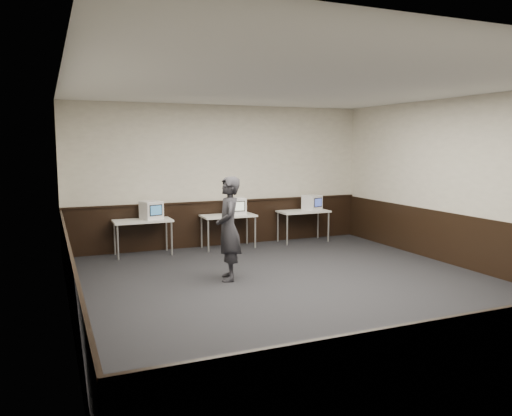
{
  "coord_description": "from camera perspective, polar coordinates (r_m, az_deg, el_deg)",
  "views": [
    {
      "loc": [
        -3.71,
        -6.81,
        2.32
      ],
      "look_at": [
        -0.17,
        1.6,
        1.15
      ],
      "focal_mm": 35.0,
      "sensor_mm": 36.0,
      "label": 1
    }
  ],
  "objects": [
    {
      "name": "emac_center",
      "position": [
        11.21,
        -2.25,
        0.23
      ],
      "size": [
        0.42,
        0.44,
        0.38
      ],
      "rotation": [
        0.0,
        0.0,
        -0.09
      ],
      "color": "white",
      "rests_on": "desk_center"
    },
    {
      "name": "left_wall",
      "position": [
        6.86,
        -20.96,
        0.8
      ],
      "size": [
        0.0,
        8.0,
        8.0
      ],
      "primitive_type": "plane",
      "rotation": [
        1.57,
        0.0,
        1.57
      ],
      "color": "beige",
      "rests_on": "ground"
    },
    {
      "name": "wainscot_right",
      "position": [
        10.07,
        23.35,
        -3.72
      ],
      "size": [
        0.04,
        7.98,
        1.0
      ],
      "primitive_type": "cube",
      "color": "black",
      "rests_on": "right_wall"
    },
    {
      "name": "wainscot_back",
      "position": [
        11.56,
        -3.82,
        -1.78
      ],
      "size": [
        6.98,
        0.04,
        1.0
      ],
      "primitive_type": "cube",
      "color": "black",
      "rests_on": "back_wall"
    },
    {
      "name": "floor",
      "position": [
        8.1,
        5.56,
        -9.38
      ],
      "size": [
        8.0,
        8.0,
        0.0
      ],
      "primitive_type": "plane",
      "color": "black",
      "rests_on": "ground"
    },
    {
      "name": "wainscot_left",
      "position": [
        7.06,
        -20.39,
        -8.11
      ],
      "size": [
        0.04,
        7.98,
        1.0
      ],
      "primitive_type": "cube",
      "color": "black",
      "rests_on": "left_wall"
    },
    {
      "name": "desk_right",
      "position": [
        11.94,
        5.43,
        -0.63
      ],
      "size": [
        1.2,
        0.6,
        0.75
      ],
      "color": "silver",
      "rests_on": "ground"
    },
    {
      "name": "desk_left",
      "position": [
        10.7,
        -12.82,
        -1.71
      ],
      "size": [
        1.2,
        0.6,
        0.75
      ],
      "color": "silver",
      "rests_on": "ground"
    },
    {
      "name": "wainscot_rail",
      "position": [
        11.47,
        -3.81,
        0.78
      ],
      "size": [
        6.98,
        0.06,
        0.04
      ],
      "primitive_type": "cube",
      "color": "black",
      "rests_on": "wainscot_back"
    },
    {
      "name": "ceiling",
      "position": [
        7.81,
        5.86,
        13.74
      ],
      "size": [
        8.0,
        8.0,
        0.0
      ],
      "primitive_type": "plane",
      "rotation": [
        3.14,
        0.0,
        0.0
      ],
      "color": "white",
      "rests_on": "back_wall"
    },
    {
      "name": "back_wall",
      "position": [
        11.45,
        -3.9,
        3.68
      ],
      "size": [
        7.0,
        0.0,
        7.0
      ],
      "primitive_type": "plane",
      "rotation": [
        1.57,
        0.0,
        0.0
      ],
      "color": "beige",
      "rests_on": "ground"
    },
    {
      "name": "right_wall",
      "position": [
        9.94,
        23.74,
        2.53
      ],
      "size": [
        0.0,
        8.0,
        8.0
      ],
      "primitive_type": "plane",
      "rotation": [
        1.57,
        0.0,
        -1.57
      ],
      "color": "beige",
      "rests_on": "ground"
    },
    {
      "name": "emac_left",
      "position": [
        10.71,
        -11.87,
        -0.24
      ],
      "size": [
        0.48,
        0.5,
        0.38
      ],
      "rotation": [
        0.0,
        0.0,
        0.29
      ],
      "color": "white",
      "rests_on": "desk_left"
    },
    {
      "name": "emac_right",
      "position": [
        12.03,
        6.43,
        0.62
      ],
      "size": [
        0.46,
        0.48,
        0.36
      ],
      "rotation": [
        0.0,
        0.0,
        0.34
      ],
      "color": "white",
      "rests_on": "desk_right"
    },
    {
      "name": "desk_center",
      "position": [
        11.18,
        -3.19,
        -1.15
      ],
      "size": [
        1.2,
        0.6,
        0.75
      ],
      "color": "silver",
      "rests_on": "ground"
    },
    {
      "name": "person",
      "position": [
        8.52,
        -3.16,
        -2.38
      ],
      "size": [
        0.58,
        0.74,
        1.78
      ],
      "primitive_type": "imported",
      "rotation": [
        0.0,
        0.0,
        -1.84
      ],
      "color": "#27262C",
      "rests_on": "ground"
    }
  ]
}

